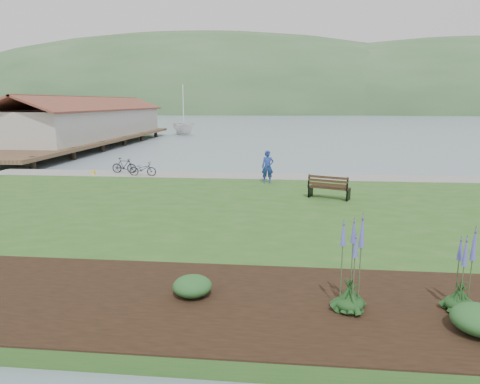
# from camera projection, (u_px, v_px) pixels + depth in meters

# --- Properties ---
(ground) EXTENTS (600.00, 600.00, 0.00)m
(ground) POSITION_uv_depth(u_px,v_px,m) (253.00, 211.00, 19.24)
(ground) COLOR slate
(ground) RESTS_ON ground
(lawn) EXTENTS (34.00, 20.00, 0.40)m
(lawn) POSITION_uv_depth(u_px,v_px,m) (250.00, 219.00, 17.25)
(lawn) COLOR #29531D
(lawn) RESTS_ON ground
(shoreline_path) EXTENTS (34.00, 2.20, 0.03)m
(shoreline_path) POSITION_uv_depth(u_px,v_px,m) (261.00, 176.00, 25.87)
(shoreline_path) COLOR gray
(shoreline_path) RESTS_ON lawn
(garden_bed) EXTENTS (24.00, 4.40, 0.04)m
(garden_bed) POSITION_uv_depth(u_px,v_px,m) (359.00, 308.00, 9.32)
(garden_bed) COLOR black
(garden_bed) RESTS_ON lawn
(far_hillside) EXTENTS (580.00, 80.00, 38.00)m
(far_hillside) POSITION_uv_depth(u_px,v_px,m) (328.00, 113.00, 182.75)
(far_hillside) COLOR #335731
(far_hillside) RESTS_ON ground
(pier_pavilion) EXTENTS (8.00, 36.00, 5.40)m
(pier_pavilion) POSITION_uv_depth(u_px,v_px,m) (91.00, 122.00, 47.45)
(pier_pavilion) COLOR #4C3826
(pier_pavilion) RESTS_ON ground
(park_bench) EXTENTS (1.99, 1.36, 1.15)m
(park_bench) POSITION_uv_depth(u_px,v_px,m) (329.00, 187.00, 19.77)
(park_bench) COLOR black
(park_bench) RESTS_ON lawn
(person) EXTENTS (0.81, 0.58, 2.12)m
(person) POSITION_uv_depth(u_px,v_px,m) (268.00, 164.00, 23.57)
(person) COLOR navy
(person) RESTS_ON lawn
(bicycle_a) EXTENTS (0.60, 1.66, 0.87)m
(bicycle_a) POSITION_uv_depth(u_px,v_px,m) (143.00, 169.00, 25.93)
(bicycle_a) COLOR black
(bicycle_a) RESTS_ON lawn
(bicycle_b) EXTENTS (0.56, 1.63, 0.97)m
(bicycle_b) POSITION_uv_depth(u_px,v_px,m) (124.00, 166.00, 26.92)
(bicycle_b) COLOR black
(bicycle_b) RESTS_ON lawn
(sailboat) EXTENTS (12.54, 12.55, 23.20)m
(sailboat) POSITION_uv_depth(u_px,v_px,m) (184.00, 135.00, 62.84)
(sailboat) COLOR silver
(sailboat) RESTS_ON ground
(pannier) EXTENTS (0.20, 0.27, 0.27)m
(pannier) POSITION_uv_depth(u_px,v_px,m) (93.00, 173.00, 26.34)
(pannier) COLOR yellow
(pannier) RESTS_ON lawn
(echium_0) EXTENTS (0.62, 0.62, 2.35)m
(echium_0) POSITION_uv_depth(u_px,v_px,m) (351.00, 268.00, 8.98)
(echium_0) COLOR #133514
(echium_0) RESTS_ON garden_bed
(echium_1) EXTENTS (0.62, 0.62, 2.00)m
(echium_1) POSITION_uv_depth(u_px,v_px,m) (462.00, 278.00, 9.02)
(echium_1) COLOR #133514
(echium_1) RESTS_ON garden_bed
(shrub_0) EXTENTS (0.91, 0.91, 0.45)m
(shrub_0) POSITION_uv_depth(u_px,v_px,m) (192.00, 286.00, 9.84)
(shrub_0) COLOR #1E4C21
(shrub_0) RESTS_ON garden_bed
(shrub_1) EXTENTS (1.06, 1.06, 0.53)m
(shrub_1) POSITION_uv_depth(u_px,v_px,m) (479.00, 319.00, 8.25)
(shrub_1) COLOR #1E4C21
(shrub_1) RESTS_ON garden_bed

